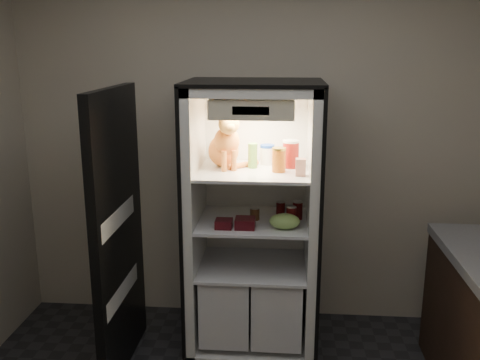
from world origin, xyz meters
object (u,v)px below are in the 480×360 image
object	(u,v)px
pepper_jar	(291,154)
soda_can_c	(291,216)
cream_carton	(301,167)
grape_bag	(285,221)
berry_box_left	(224,224)
parmesan_shaker	(253,156)
tabby_cat	(225,145)
berry_box_right	(245,223)
condiment_jar	(255,213)
refrigerator	(253,237)
salsa_jar	(279,160)
soda_can_a	(281,210)
mayo_tub	(267,155)
soda_can_b	(298,210)

from	to	relation	value
pepper_jar	soda_can_c	world-z (taller)	pepper_jar
cream_carton	grape_bag	distance (m)	0.37
pepper_jar	berry_box_left	xyz separation A→B (m)	(-0.43, -0.27, -0.42)
parmesan_shaker	tabby_cat	bearing A→B (deg)	179.15
pepper_jar	berry_box_right	distance (m)	0.56
parmesan_shaker	grape_bag	world-z (taller)	parmesan_shaker
condiment_jar	grape_bag	size ratio (longest dim) A/B	0.45
cream_carton	grape_bag	bearing A→B (deg)	-164.26
pepper_jar	condiment_jar	size ratio (longest dim) A/B	2.08
refrigerator	berry_box_right	bearing A→B (deg)	-100.19
refrigerator	berry_box_right	xyz separation A→B (m)	(-0.04, -0.23, 0.18)
soda_can_c	salsa_jar	bearing A→B (deg)	156.67
refrigerator	condiment_jar	bearing A→B (deg)	-78.08
soda_can_a	berry_box_left	size ratio (longest dim) A/B	1.04
soda_can_c	berry_box_left	size ratio (longest dim) A/B	1.13
soda_can_a	grape_bag	bearing A→B (deg)	-82.91
tabby_cat	soda_can_a	world-z (taller)	tabby_cat
mayo_tub	soda_can_a	size ratio (longest dim) A/B	1.22
berry_box_left	soda_can_a	bearing A→B (deg)	33.68
parmesan_shaker	soda_can_c	xyz separation A→B (m)	(0.27, -0.14, -0.37)
refrigerator	soda_can_a	xyz separation A→B (m)	(0.19, 0.00, 0.21)
mayo_tub	salsa_jar	world-z (taller)	salsa_jar
salsa_jar	condiment_jar	world-z (taller)	salsa_jar
soda_can_a	condiment_jar	world-z (taller)	soda_can_a
tabby_cat	salsa_jar	world-z (taller)	tabby_cat
refrigerator	mayo_tub	distance (m)	0.59
parmesan_shaker	berry_box_right	distance (m)	0.46
pepper_jar	condiment_jar	bearing A→B (deg)	-160.02
cream_carton	berry_box_right	bearing A→B (deg)	-174.82
refrigerator	salsa_jar	distance (m)	0.61
salsa_jar	cream_carton	xyz separation A→B (m)	(0.14, -0.09, -0.03)
condiment_jar	berry_box_left	world-z (taller)	condiment_jar
mayo_tub	condiment_jar	size ratio (longest dim) A/B	1.54
parmesan_shaker	soda_can_a	xyz separation A→B (m)	(0.19, 0.00, -0.38)
cream_carton	berry_box_right	xyz separation A→B (m)	(-0.35, -0.03, -0.37)
tabby_cat	berry_box_left	distance (m)	0.54
salsa_jar	soda_can_c	xyz separation A→B (m)	(0.09, -0.04, -0.37)
soda_can_a	grape_bag	xyz separation A→B (m)	(0.03, -0.23, -0.01)
pepper_jar	cream_carton	world-z (taller)	pepper_jar
mayo_tub	berry_box_left	world-z (taller)	mayo_tub
salsa_jar	pepper_jar	distance (m)	0.15
pepper_jar	berry_box_left	world-z (taller)	pepper_jar
salsa_jar	pepper_jar	xyz separation A→B (m)	(0.08, 0.13, 0.01)
tabby_cat	pepper_jar	xyz separation A→B (m)	(0.44, 0.02, -0.06)
salsa_jar	pepper_jar	size ratio (longest dim) A/B	0.85
salsa_jar	soda_can_c	world-z (taller)	salsa_jar
salsa_jar	pepper_jar	world-z (taller)	pepper_jar
parmesan_shaker	salsa_jar	size ratio (longest dim) A/B	1.04
mayo_tub	soda_can_b	world-z (taller)	mayo_tub
soda_can_c	refrigerator	bearing A→B (deg)	151.40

